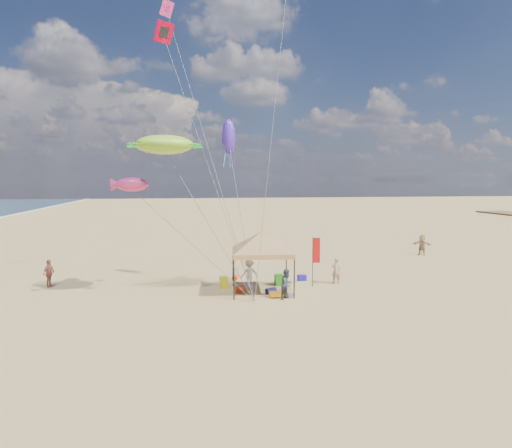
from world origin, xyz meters
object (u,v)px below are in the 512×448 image
object	(u,v)px
chair_yellow	(224,282)
person_near_b	(287,284)
feather_flag	(315,253)
person_far_a	(49,273)
cooler_red	(241,290)
person_near_a	(336,270)
canopy_tent	(262,234)
cooler_blue	(302,278)
person_near_c	(249,273)
chair_green	(279,280)
beach_cart	(278,294)
person_far_c	(422,245)

from	to	relation	value
chair_yellow	person_near_b	bearing A→B (deg)	-45.00
feather_flag	person_far_a	bearing A→B (deg)	170.75
cooler_red	person_near_a	xyz separation A→B (m)	(6.31, 1.34, 0.65)
canopy_tent	person_near_a	distance (m)	5.85
canopy_tent	cooler_blue	bearing A→B (deg)	38.91
canopy_tent	chair_yellow	distance (m)	3.98
person_near_b	person_near_c	xyz separation A→B (m)	(-1.64, 3.02, 0.04)
feather_flag	chair_yellow	size ratio (longest dim) A/B	4.42
canopy_tent	person_near_b	size ratio (longest dim) A/B	3.97
canopy_tent	chair_green	distance (m)	3.70
feather_flag	cooler_blue	bearing A→B (deg)	101.52
person_near_c	chair_yellow	bearing A→B (deg)	-16.95
beach_cart	person_far_c	xyz separation A→B (m)	(15.56, 11.96, 0.71)
cooler_blue	person_near_b	xyz separation A→B (m)	(-2.07, -4.35, 0.65)
canopy_tent	chair_green	bearing A→B (deg)	47.21
chair_green	person_far_a	xyz separation A→B (m)	(-14.05, 1.97, 0.51)
feather_flag	person_far_a	size ratio (longest dim) A/B	1.80
person_far_a	person_far_c	distance (m)	29.76
cooler_red	beach_cart	bearing A→B (deg)	-36.37
cooler_blue	canopy_tent	bearing A→B (deg)	-141.09
canopy_tent	feather_flag	bearing A→B (deg)	13.06
cooler_blue	person_far_c	world-z (taller)	person_far_c
chair_green	chair_yellow	world-z (taller)	same
cooler_red	cooler_blue	distance (m)	5.07
chair_yellow	canopy_tent	bearing A→B (deg)	-33.03
chair_green	person_far_a	bearing A→B (deg)	172.02
person_near_c	person_far_a	size ratio (longest dim) A/B	1.02
person_far_a	person_near_b	bearing A→B (deg)	-91.22
person_near_b	person_far_c	bearing A→B (deg)	-1.20
cooler_blue	chair_green	xyz separation A→B (m)	(-1.78, -1.06, 0.16)
cooler_red	person_near_a	world-z (taller)	person_near_a
cooler_blue	person_far_a	xyz separation A→B (m)	(-15.83, 0.91, 0.67)
person_near_b	cooler_red	bearing A→B (deg)	101.26
feather_flag	person_near_a	bearing A→B (deg)	20.10
cooler_red	person_far_a	size ratio (longest dim) A/B	0.31
feather_flag	person_far_a	distance (m)	16.44
chair_green	beach_cart	xyz separation A→B (m)	(-0.71, -2.86, -0.15)
person_near_a	chair_yellow	bearing A→B (deg)	-7.27
person_near_a	person_far_a	xyz separation A→B (m)	(-17.73, 2.07, 0.02)
cooler_red	chair_yellow	xyz separation A→B (m)	(-0.83, 1.32, 0.16)
person_near_a	beach_cart	bearing A→B (deg)	24.68
feather_flag	cooler_blue	distance (m)	2.57
cooler_red	beach_cart	size ratio (longest dim) A/B	0.60
cooler_blue	beach_cart	distance (m)	4.64
cooler_blue	person_near_b	size ratio (longest dim) A/B	0.32
chair_yellow	person_near_a	bearing A→B (deg)	0.17
beach_cart	person_near_a	xyz separation A→B (m)	(4.39, 2.76, 0.64)
cooler_red	person_far_a	distance (m)	11.94
cooler_red	chair_green	world-z (taller)	chair_green
chair_yellow	person_near_b	distance (m)	4.50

